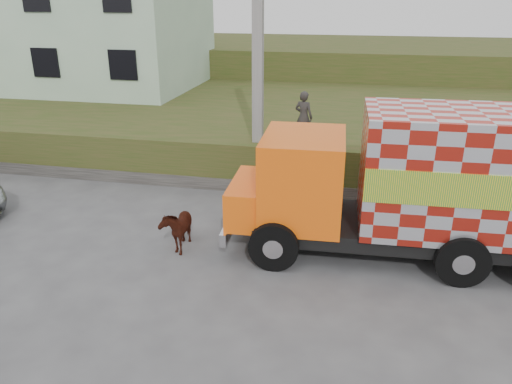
% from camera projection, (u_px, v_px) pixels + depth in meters
% --- Properties ---
extents(ground, '(120.00, 120.00, 0.00)m').
position_uv_depth(ground, '(260.00, 258.00, 11.75)').
color(ground, '#474749').
rests_on(ground, ground).
extents(embankment, '(40.00, 12.00, 1.50)m').
position_uv_depth(embankment, '(308.00, 125.00, 20.56)').
color(embankment, '#2E4416').
rests_on(embankment, ground).
extents(embankment_far, '(40.00, 12.00, 3.00)m').
position_uv_depth(embankment_far, '(330.00, 67.00, 31.19)').
color(embankment_far, '#2E4416').
rests_on(embankment_far, ground).
extents(retaining_strip, '(16.00, 0.50, 0.40)m').
position_uv_depth(retaining_strip, '(224.00, 182.00, 15.88)').
color(retaining_strip, '#595651').
rests_on(retaining_strip, ground).
extents(building, '(10.00, 8.00, 6.00)m').
position_uv_depth(building, '(90.00, 22.00, 24.01)').
color(building, '#B5D1B3').
rests_on(building, embankment).
extents(utility_pole, '(1.20, 0.30, 8.00)m').
position_uv_depth(utility_pole, '(258.00, 57.00, 14.62)').
color(utility_pole, gray).
rests_on(utility_pole, ground).
extents(cargo_truck, '(7.92, 3.00, 3.49)m').
position_uv_depth(cargo_truck, '(420.00, 184.00, 11.26)').
color(cargo_truck, black).
rests_on(cargo_truck, ground).
extents(cow, '(0.72, 1.34, 1.09)m').
position_uv_depth(cow, '(177.00, 227.00, 12.07)').
color(cow, black).
rests_on(cow, ground).
extents(pedestrian, '(0.67, 0.55, 1.59)m').
position_uv_depth(pedestrian, '(304.00, 117.00, 15.19)').
color(pedestrian, '#2F2D2A').
rests_on(pedestrian, embankment).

